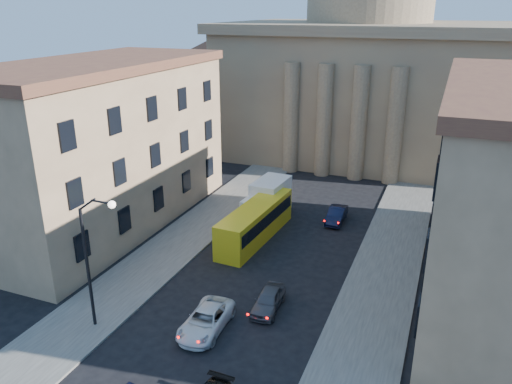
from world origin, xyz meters
The scene contains 10 objects.
sidewalk_left centered at (-8.50, 18.00, 0.07)m, with size 5.00×60.00×0.15m, color #4F4C48.
sidewalk_right centered at (8.50, 18.00, 0.07)m, with size 5.00×60.00×0.15m, color #4F4C48.
church centered at (0.00, 55.47, 11.88)m, with size 68.02×28.76×36.60m.
building_left centered at (-17.00, 22.00, 7.42)m, with size 11.60×26.60×14.70m.
street_lamp centered at (-6.97, 8.00, 5.29)m, with size 2.62×0.44×8.83m.
car_left_mid centered at (-0.80, 10.24, 0.69)m, with size 2.29×4.97×1.38m, color silver.
car_right_far centered at (1.98, 13.83, 0.68)m, with size 1.61×4.00×1.36m, color #48474C.
car_right_distant centered at (2.88, 29.66, 0.68)m, with size 1.44×4.14×1.37m, color black.
city_bus centered at (-2.82, 23.55, 1.61)m, with size 3.10×10.76×3.00m.
box_truck centered at (-3.49, 28.09, 1.67)m, with size 2.95×6.56×3.52m.
Camera 1 is at (11.77, -12.88, 18.93)m, focal length 35.00 mm.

